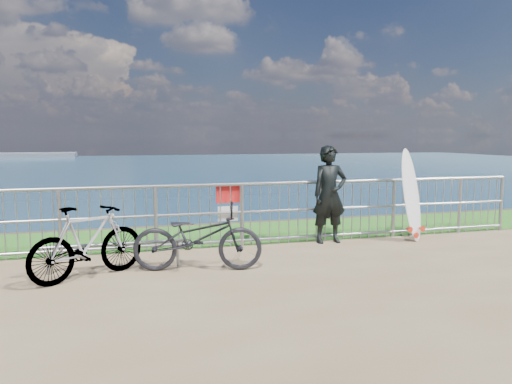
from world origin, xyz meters
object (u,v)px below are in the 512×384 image
object	(u,v)px
surfer	(330,194)
surfboard	(412,198)
bicycle_near	(198,237)
bicycle_far	(88,242)

from	to	relation	value
surfer	surfboard	size ratio (longest dim) A/B	1.03
bicycle_near	bicycle_far	world-z (taller)	bicycle_far
surfer	bicycle_far	xyz separation A→B (m)	(-4.11, -1.24, -0.38)
surfboard	bicycle_far	bearing A→B (deg)	-169.93
bicycle_far	surfboard	bearing A→B (deg)	-110.61
surfboard	bicycle_near	bearing A→B (deg)	-166.52
surfer	surfboard	distance (m)	1.56
surfer	bicycle_far	distance (m)	4.31
surfer	bicycle_near	size ratio (longest dim) A/B	0.96
bicycle_far	surfer	bearing A→B (deg)	-103.90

